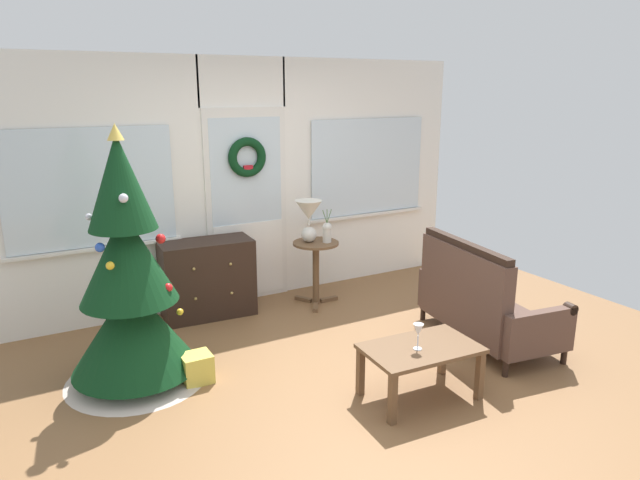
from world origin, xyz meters
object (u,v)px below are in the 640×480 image
object	(u,v)px
table_lamp	(309,215)
gift_box	(197,368)
side_table	(316,260)
coffee_table	(421,354)
flower_vase	(327,231)
christmas_tree	(130,293)
wine_glass	(418,331)
dresser_cabinet	(208,278)
settee_sofa	(480,303)

from	to	relation	value
table_lamp	gift_box	bearing A→B (deg)	-146.00
side_table	coffee_table	world-z (taller)	side_table
flower_vase	coffee_table	distance (m)	2.07
christmas_tree	table_lamp	xyz separation A→B (m)	(1.97, 0.79, 0.24)
wine_glass	table_lamp	bearing A→B (deg)	83.66
table_lamp	christmas_tree	bearing A→B (deg)	-158.22
flower_vase	gift_box	xyz separation A→B (m)	(-1.73, -0.96, -0.69)
flower_vase	wine_glass	bearing A→B (deg)	-101.11
coffee_table	flower_vase	bearing A→B (deg)	80.13
flower_vase	wine_glass	world-z (taller)	flower_vase
flower_vase	gift_box	distance (m)	2.09
christmas_tree	dresser_cabinet	size ratio (longest dim) A/B	2.16
wine_glass	flower_vase	bearing A→B (deg)	78.89
christmas_tree	gift_box	size ratio (longest dim) A/B	8.71
coffee_table	gift_box	distance (m)	1.74
settee_sofa	table_lamp	bearing A→B (deg)	119.26
dresser_cabinet	wine_glass	world-z (taller)	dresser_cabinet
table_lamp	coffee_table	world-z (taller)	table_lamp
christmas_tree	gift_box	distance (m)	0.78
dresser_cabinet	coffee_table	bearing A→B (deg)	-69.63
wine_glass	christmas_tree	bearing A→B (deg)	142.85
dresser_cabinet	flower_vase	size ratio (longest dim) A/B	2.64
christmas_tree	dresser_cabinet	xyz separation A→B (m)	(0.93, 1.00, -0.34)
table_lamp	gift_box	distance (m)	2.07
dresser_cabinet	settee_sofa	distance (m)	2.64
side_table	flower_vase	xyz separation A→B (m)	(0.10, -0.06, 0.31)
christmas_tree	wine_glass	world-z (taller)	christmas_tree
christmas_tree	table_lamp	distance (m)	2.14
side_table	wine_glass	bearing A→B (deg)	-98.10
flower_vase	gift_box	world-z (taller)	flower_vase
side_table	gift_box	size ratio (longest dim) A/B	2.98
settee_sofa	gift_box	xyz separation A→B (m)	(-2.46, 0.53, -0.26)
gift_box	settee_sofa	bearing A→B (deg)	-12.20
settee_sofa	table_lamp	size ratio (longest dim) A/B	3.29
settee_sofa	wine_glass	distance (m)	1.25
wine_glass	gift_box	world-z (taller)	wine_glass
coffee_table	wine_glass	bearing A→B (deg)	-157.32
settee_sofa	side_table	bearing A→B (deg)	118.19
settee_sofa	flower_vase	xyz separation A→B (m)	(-0.73, 1.49, 0.43)
dresser_cabinet	gift_box	bearing A→B (deg)	-112.48
settee_sofa	gift_box	bearing A→B (deg)	167.80
dresser_cabinet	flower_vase	xyz separation A→B (m)	(1.20, -0.32, 0.41)
side_table	flower_vase	distance (m)	0.34
settee_sofa	flower_vase	distance (m)	1.71
christmas_tree	coffee_table	distance (m)	2.24
christmas_tree	side_table	bearing A→B (deg)	20.21
christmas_tree	dresser_cabinet	distance (m)	1.41
dresser_cabinet	flower_vase	distance (m)	1.31
settee_sofa	christmas_tree	bearing A→B (deg)	164.38
settee_sofa	side_table	size ratio (longest dim) A/B	2.12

